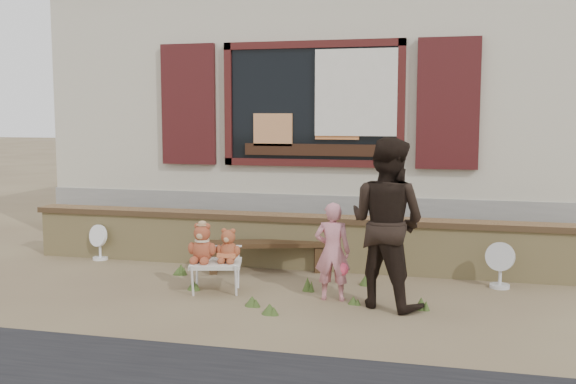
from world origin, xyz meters
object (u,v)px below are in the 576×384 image
(child, at_px, (333,251))
(bench, at_px, (266,250))
(adult, at_px, (387,223))
(folding_chair, at_px, (216,265))
(teddy_bear_left, at_px, (203,242))
(teddy_bear_right, at_px, (229,245))

(child, bearing_deg, bench, -49.34)
(child, bearing_deg, adult, 167.60)
(folding_chair, xyz_separation_m, teddy_bear_left, (-0.14, -0.04, 0.25))
(folding_chair, relative_size, teddy_bear_left, 1.50)
(bench, distance_m, adult, 2.02)
(bench, relative_size, teddy_bear_right, 3.96)
(adult, bearing_deg, teddy_bear_right, 20.99)
(folding_chair, xyz_separation_m, child, (1.28, -0.00, 0.21))
(teddy_bear_right, bearing_deg, teddy_bear_left, -180.00)
(teddy_bear_left, height_order, child, child)
(teddy_bear_right, relative_size, child, 0.37)
(folding_chair, bearing_deg, teddy_bear_right, -0.00)
(teddy_bear_left, bearing_deg, teddy_bear_right, 0.00)
(teddy_bear_left, relative_size, teddy_bear_right, 1.15)
(folding_chair, xyz_separation_m, adult, (1.84, -0.09, 0.55))
(teddy_bear_left, distance_m, teddy_bear_right, 0.28)
(teddy_bear_left, bearing_deg, child, -13.85)
(bench, height_order, teddy_bear_left, teddy_bear_left)
(teddy_bear_left, distance_m, child, 1.42)
(teddy_bear_left, distance_m, adult, 2.00)
(folding_chair, xyz_separation_m, teddy_bear_right, (0.14, 0.04, 0.22))
(folding_chair, relative_size, child, 0.63)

